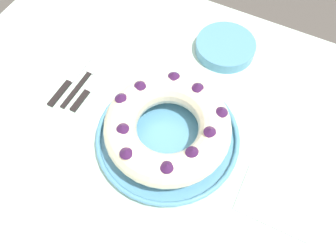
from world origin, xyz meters
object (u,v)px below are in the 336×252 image
fork (84,80)px  side_bowl (225,47)px  bundt_cake (168,126)px  serving_knife (69,82)px  cake_knife (87,92)px  napkin (277,202)px  serving_dish (168,136)px

fork → side_bowl: side_bowl is taller
bundt_cake → fork: (-0.29, 0.06, -0.06)m
serving_knife → cake_knife: same height
cake_knife → napkin: (0.56, -0.06, -0.00)m
bundt_cake → cake_knife: 0.27m
bundt_cake → cake_knife: bearing=174.5°
serving_knife → side_bowl: side_bowl is taller
serving_knife → side_bowl: bearing=46.1°
serving_dish → serving_knife: bearing=174.9°
bundt_cake → fork: size_ratio=1.67×
napkin → serving_knife: bearing=174.4°
serving_dish → cake_knife: 0.26m
side_bowl → napkin: size_ratio=1.01×
bundt_cake → serving_dish: bearing=-4.6°
bundt_cake → napkin: size_ratio=1.77×
serving_knife → serving_dish: bearing=-1.0°
fork → napkin: size_ratio=1.06×
napkin → fork: bearing=171.4°
serving_knife → cake_knife: bearing=0.8°
serving_knife → napkin: serving_knife is taller
fork → serving_knife: 0.04m
serving_dish → bundt_cake: (-0.00, 0.00, 0.05)m
fork → serving_knife: (-0.03, -0.03, 0.00)m
cake_knife → napkin: cake_knife is taller
fork → serving_knife: serving_knife is taller
serving_dish → napkin: serving_dish is taller
cake_knife → side_bowl: side_bowl is taller
cake_knife → serving_dish: bearing=-4.9°
bundt_cake → side_bowl: bundt_cake is taller
serving_knife → napkin: size_ratio=1.18×
napkin → bundt_cake: bearing=173.8°
serving_knife → napkin: (0.62, -0.06, -0.00)m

